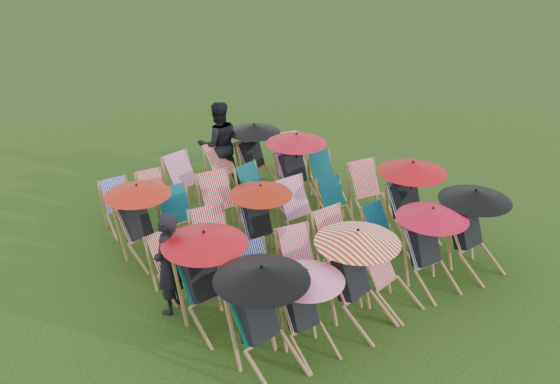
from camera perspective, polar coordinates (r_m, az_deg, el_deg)
ground at (r=10.65m, az=0.31°, el=-5.27°), size 100.00×100.00×0.00m
deckchair_0 at (r=7.88m, az=-1.39°, el=-11.41°), size 1.21×1.28×1.43m
deckchair_1 at (r=8.21m, az=2.55°, el=-10.79°), size 0.99×1.03×1.18m
deckchair_2 at (r=8.71m, az=7.29°, el=-7.65°), size 1.18×1.28×1.40m
deckchair_3 at (r=9.22m, az=10.20°, el=-7.94°), size 0.73×0.92×0.90m
deckchair_4 at (r=9.68m, az=13.68°, el=-4.93°), size 1.09×1.14×1.29m
deckchair_5 at (r=10.28m, az=17.35°, el=-3.27°), size 1.13×1.18×1.34m
deckchair_6 at (r=8.65m, az=-6.63°, el=-7.85°), size 1.18×1.24×1.41m
deckchair_7 at (r=9.04m, az=-1.80°, el=-8.17°), size 0.71×0.91×0.92m
deckchair_8 at (r=9.42m, az=2.11°, el=-6.58°), size 0.77×0.95×0.92m
deckchair_9 at (r=9.86m, az=5.72°, el=-4.90°), size 0.66×0.91×0.98m
deckchair_10 at (r=10.47m, az=9.64°, el=-3.70°), size 0.57×0.78×0.82m
deckchair_11 at (r=10.88m, az=11.98°, el=-0.74°), size 1.18×1.23×1.39m
deckchair_12 at (r=9.56m, az=-9.61°, el=-6.67°), size 0.64×0.84×0.86m
deckchair_13 at (r=9.84m, az=-5.81°, el=-4.94°), size 0.81×1.02×0.99m
deckchair_14 at (r=10.20m, az=-1.72°, el=-2.61°), size 1.04×1.10×1.23m
deckchair_15 at (r=10.73m, az=2.11°, el=-1.93°), size 0.68×0.94×1.01m
deckchair_16 at (r=11.24m, az=5.24°, el=-1.17°), size 0.69×0.85×0.82m
deckchair_17 at (r=11.57m, az=8.39°, el=-0.09°), size 0.81×1.01×0.99m
deckchair_18 at (r=10.36m, az=-12.55°, el=-2.63°), size 1.08×1.17×1.28m
deckchair_19 at (r=10.69m, az=-9.02°, el=-2.55°), size 0.71×0.93×0.95m
deckchair_20 at (r=11.01m, az=-5.27°, el=-1.28°), size 0.78×1.00×1.01m
deckchair_21 at (r=11.52m, az=-1.77°, el=-0.08°), size 0.77×0.95×0.92m
deckchair_22 at (r=11.90m, az=1.59°, el=2.20°), size 1.16×1.21×1.37m
deckchair_23 at (r=12.31m, az=4.27°, el=1.40°), size 0.69×0.86×0.83m
deckchair_24 at (r=11.43m, az=-14.32°, el=-1.37°), size 0.63×0.83×0.85m
deckchair_25 at (r=11.69m, az=-11.26°, el=-0.47°), size 0.63×0.82×0.83m
deckchair_26 at (r=11.94m, az=-8.28°, el=0.79°), size 0.78×0.99×0.99m
deckchair_27 at (r=12.37m, az=-4.73°, el=1.92°), size 0.73×0.96×0.99m
deckchair_28 at (r=12.70m, az=-2.20°, el=3.51°), size 1.07×1.14×1.27m
deckchair_29 at (r=13.12m, az=1.30°, el=3.21°), size 0.73×0.90×0.87m
person_left at (r=8.97m, az=-10.21°, el=-6.42°), size 0.68×0.66×1.57m
person_rear at (r=12.66m, az=-5.63°, el=4.38°), size 1.01×0.88×1.77m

